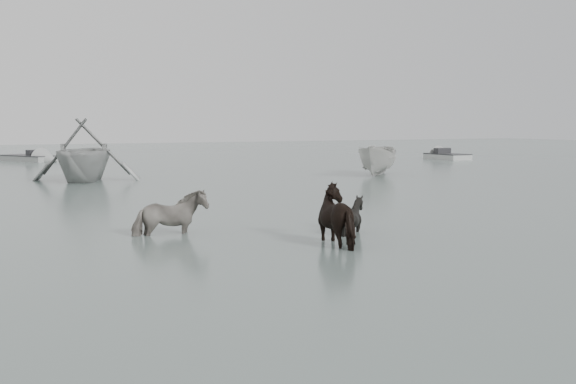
# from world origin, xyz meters

# --- Properties ---
(ground) EXTENTS (140.00, 140.00, 0.00)m
(ground) POSITION_xyz_m (0.00, 0.00, 0.00)
(ground) COLOR #51615C
(ground) RESTS_ON ground
(pony_pinto) EXTENTS (1.68, 0.79, 1.41)m
(pony_pinto) POSITION_xyz_m (-3.77, 1.49, 0.70)
(pony_pinto) COLOR black
(pony_pinto) RESTS_ON ground
(pony_dark) EXTENTS (1.74, 1.88, 1.55)m
(pony_dark) POSITION_xyz_m (-0.79, -1.23, 0.77)
(pony_dark) COLOR black
(pony_dark) RESTS_ON ground
(pony_black) EXTENTS (1.10, 0.98, 1.21)m
(pony_black) POSITION_xyz_m (0.13, -0.03, 0.61)
(pony_black) COLOR black
(pony_black) RESTS_ON ground
(rowboat_trail) EXTENTS (6.27, 6.69, 2.83)m
(rowboat_trail) POSITION_xyz_m (-2.73, 17.41, 1.42)
(rowboat_trail) COLOR #A3A5A3
(rowboat_trail) RESTS_ON ground
(boat_small) EXTENTS (3.98, 4.05, 1.59)m
(boat_small) POSITION_xyz_m (10.47, 14.75, 0.80)
(boat_small) COLOR #B3B3AE
(boat_small) RESTS_ON ground
(skiff_port) EXTENTS (1.68, 4.44, 0.75)m
(skiff_port) POSITION_xyz_m (22.67, 24.93, 0.38)
(skiff_port) COLOR #ACAFAC
(skiff_port) RESTS_ON ground
(skiff_mid) EXTENTS (4.17, 5.86, 0.75)m
(skiff_mid) POSITION_xyz_m (-3.08, 34.96, 0.38)
(skiff_mid) COLOR gray
(skiff_mid) RESTS_ON ground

